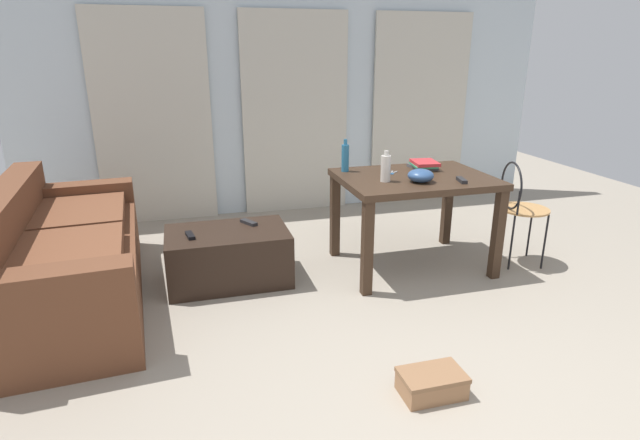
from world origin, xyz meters
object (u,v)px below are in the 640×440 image
object	(u,v)px
shoebox	(432,383)
tv_remote_secondary	(249,222)
craft_table	(414,189)
scissors	(392,173)
tv_remote_primary	(190,235)
coffee_table	(228,256)
bottle_near	(345,157)
book_stack	(424,165)
tv_remote_on_table	(462,180)
bowl	(421,176)
wire_chair	(518,201)
couch	(63,259)
bottle_far	(386,168)

from	to	relation	value
shoebox	tv_remote_secondary	bearing A→B (deg)	110.98
craft_table	scissors	bearing A→B (deg)	136.30
tv_remote_primary	coffee_table	bearing A→B (deg)	2.52
craft_table	bottle_near	size ratio (longest dim) A/B	4.46
book_stack	tv_remote_on_table	world-z (taller)	book_stack
tv_remote_primary	shoebox	distance (m)	1.94
bowl	shoebox	size ratio (longest dim) A/B	0.59
tv_remote_on_table	scissors	distance (m)	0.54
craft_table	book_stack	bearing A→B (deg)	49.70
bottle_near	tv_remote_secondary	xyz separation A→B (m)	(-0.79, -0.06, -0.44)
scissors	wire_chair	bearing A→B (deg)	-17.30
couch	bottle_near	bearing A→B (deg)	6.31
bottle_far	bottle_near	bearing A→B (deg)	115.55
bottle_near	couch	bearing A→B (deg)	-173.69
wire_chair	scissors	distance (m)	1.02
craft_table	bottle_near	distance (m)	0.59
bottle_near	scissors	size ratio (longest dim) A/B	2.35
tv_remote_on_table	tv_remote_primary	world-z (taller)	tv_remote_on_table
bottle_far	wire_chair	bearing A→B (deg)	-3.89
wire_chair	bottle_near	world-z (taller)	bottle_near
tv_remote_on_table	book_stack	bearing A→B (deg)	111.89
shoebox	scissors	bearing A→B (deg)	74.43
bottle_far	scissors	world-z (taller)	bottle_far
bottle_near	book_stack	distance (m)	0.65
bottle_far	scissors	bearing A→B (deg)	55.68
bowl	tv_remote_secondary	distance (m)	1.33
couch	tv_remote_primary	bearing A→B (deg)	-0.58
couch	tv_remote_secondary	xyz separation A→B (m)	(1.28, 0.16, 0.09)
tv_remote_secondary	bottle_far	bearing A→B (deg)	-48.20
wire_chair	tv_remote_primary	distance (m)	2.52
coffee_table	bottle_far	distance (m)	1.33
craft_table	bottle_far	world-z (taller)	bottle_far
coffee_table	bottle_far	world-z (taller)	bottle_far
couch	bottle_far	world-z (taller)	bottle_far
scissors	tv_remote_primary	size ratio (longest dim) A/B	0.74
couch	tv_remote_on_table	size ratio (longest dim) A/B	14.38
wire_chair	tv_remote_primary	world-z (taller)	wire_chair
craft_table	tv_remote_secondary	world-z (taller)	craft_table
craft_table	tv_remote_primary	world-z (taller)	craft_table
coffee_table	bowl	size ratio (longest dim) A/B	4.67
coffee_table	wire_chair	distance (m)	2.29
tv_remote_primary	tv_remote_secondary	bearing A→B (deg)	12.14
coffee_table	tv_remote_secondary	world-z (taller)	tv_remote_secondary
wire_chair	tv_remote_secondary	distance (m)	2.11
tv_remote_on_table	craft_table	bearing A→B (deg)	146.38
wire_chair	tv_remote_primary	size ratio (longest dim) A/B	5.74
bottle_far	tv_remote_on_table	world-z (taller)	bottle_far
bottle_near	scissors	bearing A→B (deg)	-25.78
bottle_near	coffee_table	bearing A→B (deg)	-169.29
couch	tv_remote_primary	world-z (taller)	couch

